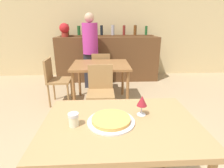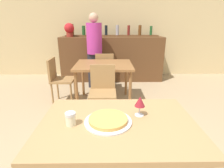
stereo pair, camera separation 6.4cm
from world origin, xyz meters
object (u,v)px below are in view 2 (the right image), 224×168
object	(u,v)px
wine_glass	(140,102)
chair_far_side_left	(59,77)
chair_far_side_back	(105,69)
cheese_shaker	(71,119)
potted_plant	(69,29)
person_standing	(95,49)
chair_far_side_front	(103,89)
pizza_tray	(108,120)

from	to	relation	value
wine_glass	chair_far_side_left	bearing A→B (deg)	121.77
chair_far_side_back	cheese_shaker	size ratio (longest dim) A/B	8.99
cheese_shaker	potted_plant	size ratio (longest dim) A/B	0.29
cheese_shaker	person_standing	size ratio (longest dim) A/B	0.06
chair_far_side_front	cheese_shaker	world-z (taller)	cheese_shaker
chair_far_side_front	wine_glass	world-z (taller)	wine_glass
chair_far_side_front	potted_plant	size ratio (longest dim) A/B	2.60
chair_far_side_front	potted_plant	xyz separation A→B (m)	(-0.88, 2.03, 0.80)
chair_far_side_left	potted_plant	bearing A→B (deg)	2.04
chair_far_side_back	chair_far_side_left	size ratio (longest dim) A/B	1.00
chair_far_side_back	pizza_tray	distance (m)	2.61
chair_far_side_left	cheese_shaker	distance (m)	2.15
chair_far_side_front	chair_far_side_left	size ratio (longest dim) A/B	1.00
chair_far_side_back	wine_glass	xyz separation A→B (m)	(0.34, -2.49, 0.37)
potted_plant	chair_far_side_back	bearing A→B (deg)	-42.93
chair_far_side_left	cheese_shaker	xyz separation A→B (m)	(0.67, -2.02, 0.31)
potted_plant	chair_far_side_front	bearing A→B (deg)	-66.48
chair_far_side_left	potted_plant	size ratio (longest dim) A/B	2.60
chair_far_side_back	pizza_tray	size ratio (longest dim) A/B	2.48
cheese_shaker	person_standing	distance (m)	2.92
chair_far_side_left	person_standing	bearing A→B (deg)	-33.84
person_standing	wine_glass	distance (m)	2.84
cheese_shaker	potted_plant	xyz separation A→B (m)	(-0.72, 3.44, 0.49)
chair_far_side_left	pizza_tray	distance (m)	2.21
person_standing	chair_far_side_left	bearing A→B (deg)	-123.84
chair_far_side_front	person_standing	xyz separation A→B (m)	(-0.23, 1.50, 0.39)
cheese_shaker	chair_far_side_back	bearing A→B (deg)	86.35
wine_glass	pizza_tray	bearing A→B (deg)	-157.74
person_standing	chair_far_side_back	bearing A→B (deg)	-51.56
pizza_tray	potted_plant	world-z (taller)	potted_plant
person_standing	potted_plant	distance (m)	0.93
pizza_tray	potted_plant	bearing A→B (deg)	105.99
chair_far_side_front	pizza_tray	size ratio (longest dim) A/B	2.48
chair_far_side_front	cheese_shaker	distance (m)	1.46
chair_far_side_left	wine_glass	distance (m)	2.25
chair_far_side_front	chair_far_side_back	distance (m)	1.21
chair_far_side_left	potted_plant	xyz separation A→B (m)	(-0.05, 1.43, 0.80)
chair_far_side_front	wine_glass	xyz separation A→B (m)	(0.34, -1.28, 0.37)
cheese_shaker	chair_far_side_left	bearing A→B (deg)	108.28
pizza_tray	wine_glass	world-z (taller)	wine_glass
person_standing	wine_glass	size ratio (longest dim) A/B	10.46
chair_far_side_back	pizza_tray	bearing A→B (deg)	92.08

